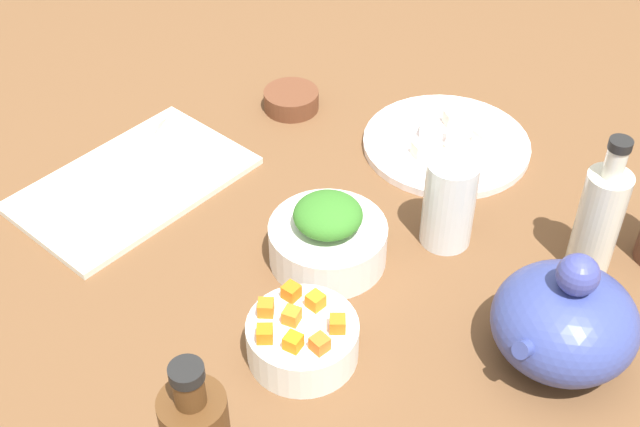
# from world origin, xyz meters

# --- Properties ---
(tabletop) EXTENTS (1.90, 1.90, 0.03)m
(tabletop) POSITION_xyz_m (0.00, 0.00, 0.01)
(tabletop) COLOR brown
(tabletop) RESTS_ON ground
(cutting_board) EXTENTS (0.34, 0.23, 0.01)m
(cutting_board) POSITION_xyz_m (0.11, -0.27, 0.03)
(cutting_board) COLOR silver
(cutting_board) RESTS_ON tabletop
(plate_tofu) EXTENTS (0.25, 0.25, 0.01)m
(plate_tofu) POSITION_xyz_m (-0.28, -0.02, 0.04)
(plate_tofu) COLOR white
(plate_tofu) RESTS_ON tabletop
(bowl_greens) EXTENTS (0.15, 0.15, 0.06)m
(bowl_greens) POSITION_xyz_m (0.01, 0.03, 0.06)
(bowl_greens) COLOR white
(bowl_greens) RESTS_ON tabletop
(bowl_carrots) EXTENTS (0.13, 0.13, 0.05)m
(bowl_carrots) POSITION_xyz_m (0.15, 0.13, 0.06)
(bowl_carrots) COLOR white
(bowl_carrots) RESTS_ON tabletop
(bowl_small_side) EXTENTS (0.09, 0.09, 0.03)m
(bowl_small_side) POSITION_xyz_m (-0.18, -0.26, 0.05)
(bowl_small_side) COLOR brown
(bowl_small_side) RESTS_ON tabletop
(teapot) EXTENTS (0.18, 0.16, 0.16)m
(teapot) POSITION_xyz_m (-0.07, 0.33, 0.09)
(teapot) COLOR #37448D
(teapot) RESTS_ON tabletop
(bottle_2) EXTENTS (0.06, 0.06, 0.20)m
(bottle_2) POSITION_xyz_m (-0.22, 0.27, 0.11)
(bottle_2) COLOR silver
(bottle_2) RESTS_ON tabletop
(drinking_glass_0) EXTENTS (0.07, 0.07, 0.13)m
(drinking_glass_0) POSITION_xyz_m (-0.13, 0.11, 0.09)
(drinking_glass_0) COLOR white
(drinking_glass_0) RESTS_ON tabletop
(carrot_cube_0) EXTENTS (0.02, 0.02, 0.02)m
(carrot_cube_0) POSITION_xyz_m (0.12, 0.11, 0.09)
(carrot_cube_0) COLOR orange
(carrot_cube_0) RESTS_ON bowl_carrots
(carrot_cube_1) EXTENTS (0.03, 0.03, 0.02)m
(carrot_cube_1) POSITION_xyz_m (0.12, 0.16, 0.09)
(carrot_cube_1) COLOR orange
(carrot_cube_1) RESTS_ON bowl_carrots
(carrot_cube_2) EXTENTS (0.03, 0.03, 0.02)m
(carrot_cube_2) POSITION_xyz_m (0.16, 0.08, 0.09)
(carrot_cube_2) COLOR orange
(carrot_cube_2) RESTS_ON bowl_carrots
(carrot_cube_3) EXTENTS (0.02, 0.02, 0.02)m
(carrot_cube_3) POSITION_xyz_m (0.13, 0.08, 0.09)
(carrot_cube_3) COLOR orange
(carrot_cube_3) RESTS_ON bowl_carrots
(carrot_cube_4) EXTENTS (0.02, 0.02, 0.02)m
(carrot_cube_4) POSITION_xyz_m (0.18, 0.14, 0.09)
(carrot_cube_4) COLOR orange
(carrot_cube_4) RESTS_ON bowl_carrots
(carrot_cube_5) EXTENTS (0.02, 0.02, 0.02)m
(carrot_cube_5) POSITION_xyz_m (0.15, 0.11, 0.09)
(carrot_cube_5) COLOR orange
(carrot_cube_5) RESTS_ON bowl_carrots
(carrot_cube_6) EXTENTS (0.03, 0.03, 0.02)m
(carrot_cube_6) POSITION_xyz_m (0.19, 0.11, 0.09)
(carrot_cube_6) COLOR orange
(carrot_cube_6) RESTS_ON bowl_carrots
(carrot_cube_7) EXTENTS (0.02, 0.02, 0.02)m
(carrot_cube_7) POSITION_xyz_m (0.16, 0.16, 0.09)
(carrot_cube_7) COLOR orange
(carrot_cube_7) RESTS_ON bowl_carrots
(chopped_greens_mound) EXTENTS (0.10, 0.10, 0.04)m
(chopped_greens_mound) POSITION_xyz_m (0.01, 0.03, 0.11)
(chopped_greens_mound) COLOR #347626
(chopped_greens_mound) RESTS_ON bowl_greens
(tofu_cube_0) EXTENTS (0.03, 0.03, 0.02)m
(tofu_cube_0) POSITION_xyz_m (-0.23, -0.02, 0.05)
(tofu_cube_0) COLOR white
(tofu_cube_0) RESTS_ON plate_tofu
(tofu_cube_1) EXTENTS (0.03, 0.03, 0.02)m
(tofu_cube_1) POSITION_xyz_m (-0.32, -0.04, 0.05)
(tofu_cube_1) COLOR silver
(tofu_cube_1) RESTS_ON plate_tofu
(tofu_cube_2) EXTENTS (0.02, 0.02, 0.02)m
(tofu_cube_2) POSITION_xyz_m (-0.32, 0.02, 0.05)
(tofu_cube_2) COLOR white
(tofu_cube_2) RESTS_ON plate_tofu
(tofu_cube_3) EXTENTS (0.03, 0.03, 0.02)m
(tofu_cube_3) POSITION_xyz_m (-0.27, -0.05, 0.05)
(tofu_cube_3) COLOR white
(tofu_cube_3) RESTS_ON plate_tofu
(tofu_cube_4) EXTENTS (0.03, 0.03, 0.02)m
(tofu_cube_4) POSITION_xyz_m (-0.26, 0.01, 0.05)
(tofu_cube_4) COLOR white
(tofu_cube_4) RESTS_ON plate_tofu
(tofu_cube_5) EXTENTS (0.03, 0.03, 0.02)m
(tofu_cube_5) POSITION_xyz_m (-0.29, -0.01, 0.05)
(tofu_cube_5) COLOR white
(tofu_cube_5) RESTS_ON plate_tofu
(dumpling_0) EXTENTS (0.06, 0.05, 0.03)m
(dumpling_0) POSITION_xyz_m (0.00, -0.33, 0.06)
(dumpling_0) COLOR beige
(dumpling_0) RESTS_ON cutting_board
(dumpling_1) EXTENTS (0.06, 0.06, 0.03)m
(dumpling_1) POSITION_xyz_m (0.23, -0.26, 0.05)
(dumpling_1) COLOR beige
(dumpling_1) RESTS_ON cutting_board
(dumpling_2) EXTENTS (0.05, 0.05, 0.02)m
(dumpling_2) POSITION_xyz_m (0.04, -0.28, 0.05)
(dumpling_2) COLOR beige
(dumpling_2) RESTS_ON cutting_board
(dumpling_3) EXTENTS (0.05, 0.05, 0.02)m
(dumpling_3) POSITION_xyz_m (0.09, -0.31, 0.05)
(dumpling_3) COLOR beige
(dumpling_3) RESTS_ON cutting_board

